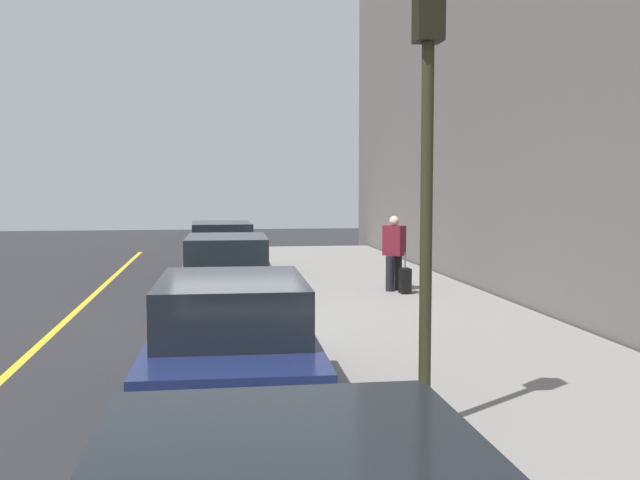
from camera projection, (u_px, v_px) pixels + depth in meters
ground_plane at (237, 314)px, 14.37m from camera, size 56.00×56.00×0.00m
sidewalk at (400, 307)px, 14.84m from camera, size 28.00×4.60×0.15m
lane_stripe_centre at (68, 318)px, 13.91m from camera, size 28.00×0.14×0.01m
snow_bank_curb at (308, 383)px, 8.96m from camera, size 6.36×0.56×0.22m
parked_car_navy at (232, 342)px, 8.31m from camera, size 4.49×1.98×1.51m
parked_car_green at (227, 272)px, 15.00m from camera, size 4.50×1.98×1.51m
parked_car_maroon at (221, 249)px, 20.41m from camera, size 4.56×1.97×1.51m
pedestrian_burgundy_coat at (394, 251)px, 16.56m from camera, size 0.53×0.53×1.70m
traffic_light_pole at (427, 122)px, 6.97m from camera, size 0.35×0.26×4.45m
rolling_suitcase at (405, 281)px, 16.13m from camera, size 0.34×0.22×0.92m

